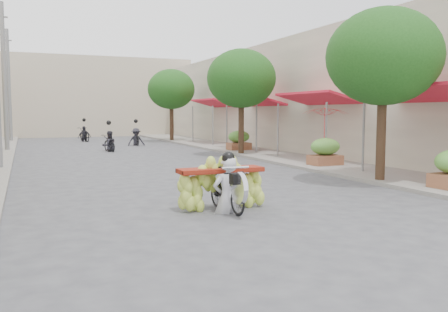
% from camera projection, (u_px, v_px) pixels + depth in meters
% --- Properties ---
extents(ground, '(120.00, 120.00, 0.00)m').
position_uv_depth(ground, '(296.00, 231.00, 8.64)').
color(ground, '#4F4F54').
rests_on(ground, ground).
extents(sidewalk_right, '(4.00, 60.00, 0.12)m').
position_uv_depth(sidewalk_right, '(260.00, 152.00, 25.10)').
color(sidewalk_right, gray).
rests_on(sidewalk_right, ground).
extents(shophouse_row_right, '(9.77, 40.00, 6.00)m').
position_uv_depth(shophouse_row_right, '(351.00, 97.00, 25.84)').
color(shophouse_row_right, '#BFB39F').
rests_on(shophouse_row_right, ground).
extents(far_building, '(20.00, 6.00, 7.00)m').
position_uv_depth(far_building, '(77.00, 97.00, 43.17)').
color(far_building, '#C2B399').
rests_on(far_building, ground).
extents(utility_pole_far, '(0.60, 0.24, 8.00)m').
position_uv_depth(utility_pole_far, '(4.00, 77.00, 25.44)').
color(utility_pole_far, slate).
rests_on(utility_pole_far, ground).
extents(utility_pole_back, '(0.60, 0.24, 8.00)m').
position_uv_depth(utility_pole_back, '(9.00, 86.00, 33.69)').
color(utility_pole_back, slate).
rests_on(utility_pole_back, ground).
extents(street_tree_near, '(3.40, 3.40, 5.25)m').
position_uv_depth(street_tree_near, '(383.00, 57.00, 14.05)').
color(street_tree_near, '#3A2719').
rests_on(street_tree_near, ground).
extents(street_tree_mid, '(3.40, 3.40, 5.25)m').
position_uv_depth(street_tree_mid, '(241.00, 79.00, 23.22)').
color(street_tree_mid, '#3A2719').
rests_on(street_tree_mid, ground).
extents(street_tree_far, '(3.40, 3.40, 5.25)m').
position_uv_depth(street_tree_far, '(171.00, 89.00, 34.23)').
color(street_tree_far, '#3A2719').
rests_on(street_tree_far, ground).
extents(produce_crate_mid, '(1.20, 0.88, 1.16)m').
position_uv_depth(produce_crate_mid, '(325.00, 150.00, 18.31)').
color(produce_crate_mid, brown).
rests_on(produce_crate_mid, ground).
extents(produce_crate_far, '(1.20, 0.88, 1.16)m').
position_uv_depth(produce_crate_far, '(239.00, 139.00, 25.65)').
color(produce_crate_far, brown).
rests_on(produce_crate_far, ground).
extents(banana_motorbike, '(2.20, 1.82, 2.25)m').
position_uv_depth(banana_motorbike, '(225.00, 177.00, 10.34)').
color(banana_motorbike, black).
rests_on(banana_motorbike, ground).
extents(market_umbrella, '(2.00, 2.00, 1.58)m').
position_uv_depth(market_umbrella, '(325.00, 106.00, 18.13)').
color(market_umbrella, red).
rests_on(market_umbrella, ground).
extents(pedestrian, '(0.84, 0.59, 1.55)m').
position_uv_depth(pedestrian, '(236.00, 135.00, 25.87)').
color(pedestrian, white).
rests_on(pedestrian, ground).
extents(bg_motorbike_a, '(0.85, 1.68, 1.95)m').
position_uv_depth(bg_motorbike_a, '(109.00, 138.00, 25.90)').
color(bg_motorbike_a, black).
rests_on(bg_motorbike_a, ground).
extents(bg_motorbike_b, '(1.07, 1.73, 1.95)m').
position_uv_depth(bg_motorbike_b, '(136.00, 133.00, 30.44)').
color(bg_motorbike_b, black).
rests_on(bg_motorbike_b, ground).
extents(bg_motorbike_c, '(1.06, 1.90, 1.95)m').
position_uv_depth(bg_motorbike_c, '(84.00, 131.00, 34.57)').
color(bg_motorbike_c, black).
rests_on(bg_motorbike_c, ground).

